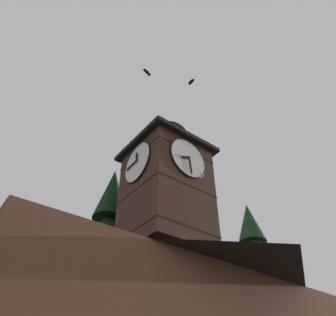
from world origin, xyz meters
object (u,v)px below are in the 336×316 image
(clock_tower, at_px, (166,188))
(pine_tree_behind, at_px, (99,303))
(flying_bird_low, at_px, (191,82))
(flying_bird_high, at_px, (147,72))
(moon, at_px, (123,271))

(clock_tower, bearing_deg, pine_tree_behind, -72.85)
(flying_bird_low, bearing_deg, pine_tree_behind, -71.68)
(clock_tower, xyz_separation_m, flying_bird_low, (-0.72, 1.89, 7.93))
(flying_bird_low, bearing_deg, clock_tower, -69.22)
(flying_bird_high, bearing_deg, moon, -118.62)
(clock_tower, height_order, moon, moon)
(pine_tree_behind, distance_m, moon, 28.96)
(pine_tree_behind, xyz_separation_m, flying_bird_high, (0.42, 3.94, 14.59))
(pine_tree_behind, xyz_separation_m, moon, (-14.22, -22.89, 10.63))
(moon, relative_size, flying_bird_high, 3.31)
(flying_bird_low, bearing_deg, moon, -113.04)
(moon, bearing_deg, flying_bird_low, 66.96)
(clock_tower, relative_size, moon, 3.83)
(moon, relative_size, flying_bird_low, 4.40)
(moon, xyz_separation_m, flying_bird_low, (12.25, 28.82, 2.75))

